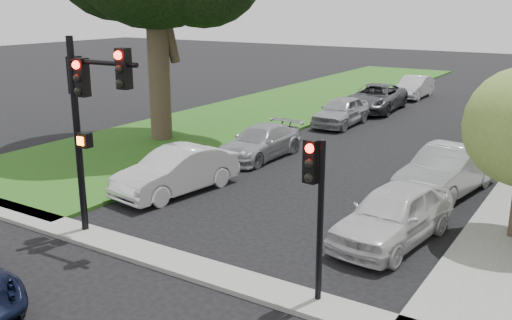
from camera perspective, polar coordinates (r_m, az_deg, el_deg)
The scene contains 13 objects.
ground at distance 12.66m, azimuth -12.64°, elevation -13.94°, with size 140.00×140.00×0.00m, color black.
grass_strip at distance 36.43m, azimuth 4.17°, elevation 5.81°, with size 8.00×44.00×0.12m, color #2C501B.
sidewalk_cross at distance 13.93m, azimuth -6.77°, elevation -10.52°, with size 60.00×1.00×0.12m, color gray.
traffic_signal_main at distance 15.28m, azimuth -16.57°, elevation 5.57°, with size 2.60×0.67×5.34m.
traffic_signal_secondary at distance 11.53m, azimuth 5.97°, elevation -3.13°, with size 0.47×0.38×3.55m.
car_parked_0 at distance 15.47m, azimuth 13.58°, elevation -5.31°, with size 1.81×4.50×1.53m, color silver.
car_parked_1 at distance 19.82m, azimuth 18.56°, elevation -1.02°, with size 1.67×4.79×1.58m, color #999BA0.
car_parked_2 at distance 27.43m, azimuth 23.09°, elevation 2.70°, with size 2.21×4.79×1.33m, color #3F4247.
car_parked_5 at distance 19.09m, azimuth -7.96°, elevation -1.10°, with size 1.58×4.54×1.50m, color silver.
car_parked_6 at distance 23.20m, azimuth 0.43°, elevation 1.78°, with size 1.83×4.49×1.30m, color #999BA0.
car_parked_7 at distance 29.78m, azimuth 8.51°, elevation 4.85°, with size 1.76×4.37×1.49m, color #999BA0.
car_parked_8 at distance 34.25m, azimuth 11.86°, elevation 6.12°, with size 2.57×5.57×1.55m, color #3F4247.
car_parked_9 at distance 39.62m, azimuth 15.52°, elevation 7.04°, with size 1.52×4.37×1.44m, color silver.
Camera 1 is at (8.05, -7.61, 6.14)m, focal length 40.00 mm.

